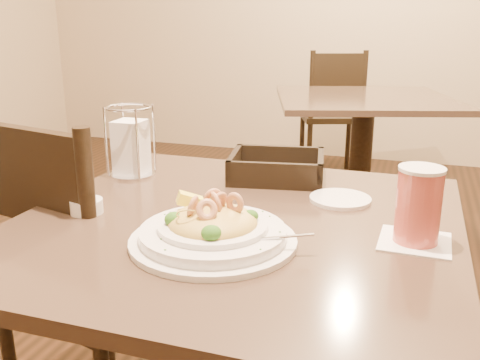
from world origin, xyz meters
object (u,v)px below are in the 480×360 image
(side_plate, at_px, (340,199))
(butter_ramekin, at_px, (87,206))
(dining_chair_far, at_px, (333,111))
(pasta_bowl, at_px, (213,229))
(drink_glass, at_px, (418,206))
(background_table, at_px, (362,139))
(napkin_caddy, at_px, (131,146))
(bread_basket, at_px, (277,170))
(dining_chair_near, at_px, (85,275))
(main_table, at_px, (237,318))

(side_plate, distance_m, butter_ramekin, 0.57)
(dining_chair_far, distance_m, butter_ramekin, 2.93)
(pasta_bowl, bearing_deg, drink_glass, 19.33)
(background_table, height_order, drink_glass, drink_glass)
(background_table, bearing_deg, napkin_caddy, -104.27)
(bread_basket, bearing_deg, pasta_bowl, -90.71)
(bread_basket, xyz_separation_m, butter_ramekin, (-0.32, -0.38, -0.01))
(napkin_caddy, bearing_deg, bread_basket, 13.98)
(butter_ramekin, bearing_deg, bread_basket, 49.65)
(dining_chair_near, height_order, dining_chair_far, same)
(pasta_bowl, bearing_deg, butter_ramekin, 168.11)
(dining_chair_far, bearing_deg, main_table, 74.40)
(pasta_bowl, relative_size, napkin_caddy, 1.83)
(bread_basket, distance_m, butter_ramekin, 0.50)
(side_plate, bearing_deg, main_table, -135.24)
(drink_glass, distance_m, butter_ramekin, 0.68)
(background_table, xyz_separation_m, drink_glass, (0.29, -1.93, 0.31))
(bread_basket, bearing_deg, dining_chair_far, 95.47)
(napkin_caddy, distance_m, side_plate, 0.56)
(dining_chair_near, relative_size, dining_chair_far, 1.00)
(drink_glass, xyz_separation_m, bread_basket, (-0.35, 0.32, -0.05))
(dining_chair_near, distance_m, bread_basket, 0.57)
(dining_chair_far, bearing_deg, side_plate, 78.70)
(main_table, height_order, dining_chair_far, dining_chair_far)
(dining_chair_near, xyz_separation_m, butter_ramekin, (0.13, -0.15, 0.26))
(drink_glass, bearing_deg, side_plate, 130.77)
(dining_chair_near, relative_size, side_plate, 6.62)
(drink_glass, bearing_deg, background_table, 98.51)
(background_table, height_order, napkin_caddy, napkin_caddy)
(background_table, height_order, dining_chair_far, dining_chair_far)
(background_table, bearing_deg, dining_chair_near, -105.62)
(drink_glass, distance_m, side_plate, 0.26)
(dining_chair_far, bearing_deg, pasta_bowl, 74.15)
(napkin_caddy, bearing_deg, drink_glass, -17.49)
(napkin_caddy, distance_m, butter_ramekin, 0.30)
(napkin_caddy, bearing_deg, dining_chair_far, 87.18)
(pasta_bowl, distance_m, side_plate, 0.37)
(main_table, relative_size, dining_chair_near, 0.97)
(background_table, relative_size, butter_ramekin, 16.14)
(main_table, bearing_deg, dining_chair_far, 94.80)
(bread_basket, relative_size, napkin_caddy, 1.43)
(dining_chair_near, distance_m, pasta_bowl, 0.57)
(pasta_bowl, bearing_deg, background_table, 88.13)
(main_table, relative_size, pasta_bowl, 2.62)
(napkin_caddy, bearing_deg, butter_ramekin, -80.06)
(dining_chair_far, xyz_separation_m, side_plate, (0.43, -2.66, 0.25))
(background_table, distance_m, napkin_caddy, 1.79)
(dining_chair_far, relative_size, pasta_bowl, 2.71)
(main_table, bearing_deg, side_plate, 44.76)
(main_table, distance_m, pasta_bowl, 0.29)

